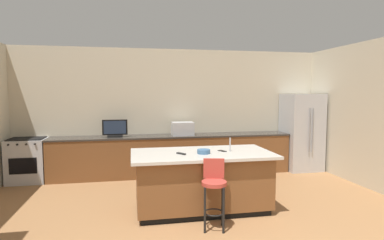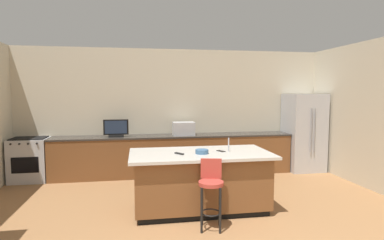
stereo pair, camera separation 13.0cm
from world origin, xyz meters
TOP-DOWN VIEW (x-y plane):
  - wall_back at (0.00, 5.09)m, footprint 7.54×0.12m
  - counter_back at (-0.04, 4.71)m, footprint 5.35×0.62m
  - kitchen_island at (0.11, 2.51)m, footprint 2.20×1.14m
  - refrigerator at (3.05, 4.63)m, footprint 0.82×0.80m
  - range_oven at (-3.09, 4.71)m, footprint 0.74×0.63m
  - microwave at (0.16, 4.71)m, footprint 0.48×0.36m
  - tv_monitor at (-1.32, 4.66)m, footprint 0.53×0.16m
  - sink_faucet_back at (-0.07, 4.81)m, footprint 0.02×0.02m
  - sink_faucet_island at (0.57, 2.51)m, footprint 0.02×0.02m
  - bar_stool_center at (0.12, 1.81)m, footprint 0.35×0.37m
  - fruit_bowl at (0.12, 2.41)m, footprint 0.20×0.20m
  - cell_phone at (0.45, 2.55)m, footprint 0.13×0.17m
  - tv_remote at (-0.23, 2.43)m, footprint 0.14×0.16m

SIDE VIEW (x-z plane):
  - counter_back at x=-0.04m, z-range 0.00..0.90m
  - range_oven at x=-3.09m, z-range 0.00..0.92m
  - kitchen_island at x=0.11m, z-range 0.01..0.93m
  - bar_stool_center at x=0.12m, z-range 0.09..1.03m
  - refrigerator at x=3.05m, z-range 0.00..1.82m
  - cell_phone at x=0.45m, z-range 0.92..0.93m
  - tv_remote at x=-0.23m, z-range 0.92..0.94m
  - fruit_bowl at x=0.12m, z-range 0.92..0.98m
  - sink_faucet_back at x=-0.07m, z-range 0.90..1.14m
  - sink_faucet_island at x=0.57m, z-range 0.92..1.14m
  - microwave at x=0.16m, z-range 0.90..1.19m
  - tv_monitor at x=-1.32m, z-range 0.88..1.26m
  - wall_back at x=0.00m, z-range 0.00..2.85m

